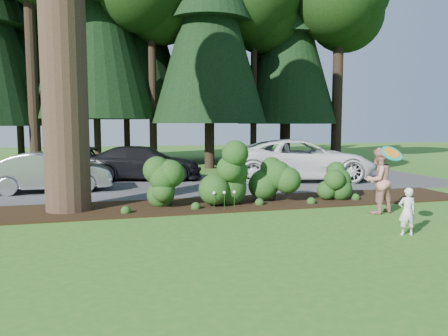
# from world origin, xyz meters

# --- Properties ---
(ground) EXTENTS (80.00, 80.00, 0.00)m
(ground) POSITION_xyz_m (0.00, 0.00, 0.00)
(ground) COLOR #2F661D
(ground) RESTS_ON ground
(mulch_bed) EXTENTS (16.00, 2.50, 0.05)m
(mulch_bed) POSITION_xyz_m (0.00, 3.25, 0.03)
(mulch_bed) COLOR black
(mulch_bed) RESTS_ON ground
(driveway) EXTENTS (22.00, 6.00, 0.03)m
(driveway) POSITION_xyz_m (0.00, 7.50, 0.01)
(driveway) COLOR #38383A
(driveway) RESTS_ON ground
(shrub_row) EXTENTS (6.53, 1.60, 1.61)m
(shrub_row) POSITION_xyz_m (0.77, 3.14, 0.81)
(shrub_row) COLOR #1B3F13
(shrub_row) RESTS_ON ground
(lily_cluster) EXTENTS (0.69, 0.09, 0.57)m
(lily_cluster) POSITION_xyz_m (-0.30, 2.40, 0.50)
(lily_cluster) COLOR #1B3F13
(lily_cluster) RESTS_ON ground
(tree_wall) EXTENTS (25.66, 12.15, 17.09)m
(tree_wall) POSITION_xyz_m (0.25, 16.38, 9.50)
(tree_wall) COLOR black
(tree_wall) RESTS_ON ground
(car_silver_wagon) EXTENTS (4.36, 1.67, 1.42)m
(car_silver_wagon) POSITION_xyz_m (-5.53, 7.22, 0.74)
(car_silver_wagon) COLOR #B8B8BD
(car_silver_wagon) RESTS_ON driveway
(car_white_suv) EXTENTS (6.86, 4.11, 1.78)m
(car_white_suv) POSITION_xyz_m (4.56, 7.84, 0.92)
(car_white_suv) COLOR white
(car_white_suv) RESTS_ON driveway
(car_dark_suv) EXTENTS (5.39, 3.11, 1.47)m
(car_dark_suv) POSITION_xyz_m (-1.97, 9.80, 0.76)
(car_dark_suv) COLOR black
(car_dark_suv) RESTS_ON driveway
(child) EXTENTS (0.44, 0.34, 1.07)m
(child) POSITION_xyz_m (2.91, -1.35, 0.54)
(child) COLOR white
(child) RESTS_ON ground
(adult) EXTENTS (1.03, 0.88, 1.83)m
(adult) POSITION_xyz_m (3.72, 0.95, 0.91)
(adult) COLOR #AD2417
(adult) RESTS_ON ground
(frisbee) EXTENTS (0.48, 0.39, 0.33)m
(frisbee) POSITION_xyz_m (2.37, -1.45, 1.85)
(frisbee) COLOR #1B9980
(frisbee) RESTS_ON ground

